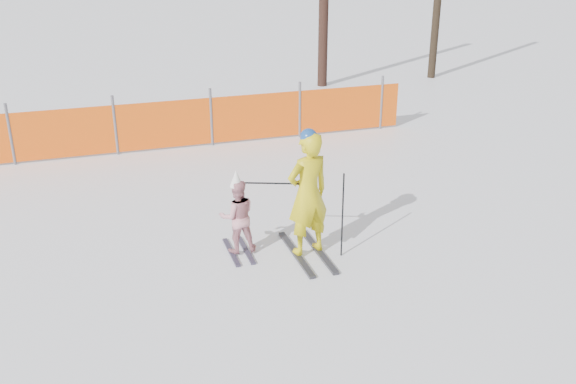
# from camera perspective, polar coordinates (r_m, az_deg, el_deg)

# --- Properties ---
(ground) EXTENTS (120.00, 120.00, 0.00)m
(ground) POSITION_cam_1_polar(r_m,az_deg,el_deg) (8.87, 1.00, -7.16)
(ground) COLOR white
(ground) RESTS_ON ground
(adult) EXTENTS (0.74, 1.43, 1.89)m
(adult) POSITION_cam_1_polar(r_m,az_deg,el_deg) (8.95, 1.78, -0.14)
(adult) COLOR black
(adult) RESTS_ON ground
(child) EXTENTS (0.55, 0.88, 1.28)m
(child) POSITION_cam_1_polar(r_m,az_deg,el_deg) (9.16, -4.52, -2.11)
(child) COLOR black
(child) RESTS_ON ground
(ski_poles) EXTENTS (1.29, 0.53, 1.27)m
(ski_poles) POSITION_cam_1_polar(r_m,az_deg,el_deg) (8.99, 2.55, -1.03)
(ski_poles) COLOR black
(ski_poles) RESTS_ON ground
(safety_fence) EXTENTS (14.43, 0.06, 1.25)m
(safety_fence) POSITION_cam_1_polar(r_m,az_deg,el_deg) (13.68, -18.50, 5.06)
(safety_fence) COLOR #595960
(safety_fence) RESTS_ON ground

